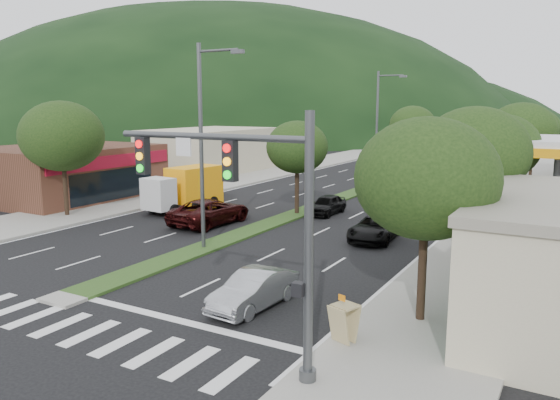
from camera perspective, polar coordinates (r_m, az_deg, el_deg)
The scene contains 28 objects.
ground at distance 22.20m, azimuth -20.79°, elevation -9.47°, with size 160.00×160.00×0.00m, color black.
sidewalk_right at distance 39.00m, azimuth 23.31°, elevation -1.32°, with size 5.00×90.00×0.15m, color gray.
sidewalk_left at distance 48.69m, azimuth -7.97°, elevation 1.49°, with size 6.00×90.00×0.15m, color gray.
median at distance 44.87m, azimuth 7.74°, elevation 0.76°, with size 1.60×56.00×0.12m, color #233E16.
crosswalk at distance 21.08m, azimuth -25.03°, elevation -10.80°, with size 19.00×2.20×0.01m, color silver.
traffic_signal at distance 13.99m, azimuth -2.78°, elevation -0.31°, with size 6.12×0.40×7.00m.
shop_left at distance 45.11m, azimuth -21.39°, elevation 2.72°, with size 10.15×12.00×4.00m.
bldg_left_far at distance 59.17m, azimuth -7.34°, elevation 5.16°, with size 9.00×14.00×4.60m, color #B2A88D.
hill_far at distance 156.57m, azimuth -8.55°, elevation 7.20°, with size 176.00×132.00×82.00m, color black.
tree_r_a at distance 17.87m, azimuth 15.06°, elevation 2.16°, with size 4.60×4.60×6.63m.
tree_r_b at distance 25.63m, azimuth 19.64°, elevation 4.67°, with size 4.80×4.80×6.94m.
tree_r_c at distance 33.54m, azimuth 22.03°, elevation 5.13°, with size 4.40×4.40×6.48m.
tree_r_d at distance 43.43m, azimuth 23.87°, elevation 6.51°, with size 5.00×5.00×7.17m.
tree_r_e at distance 53.39m, azimuth 24.98°, elevation 6.60°, with size 4.60×4.60×6.71m.
tree_med_near at distance 35.32m, azimuth 1.80°, elevation 5.53°, with size 4.00×4.00×6.02m.
tree_med_far at distance 59.51m, azimuth 13.66°, elevation 7.60°, with size 4.80×4.80×6.94m.
tree_l_a at distance 37.09m, azimuth -21.84°, elevation 6.21°, with size 5.20×5.20×7.25m.
streetlight_near at distance 26.69m, azimuth -7.91°, elevation 6.51°, with size 2.60×0.25×10.00m.
streetlight_mid at distance 48.95m, azimuth 10.32°, elevation 7.95°, with size 2.60×0.25×10.00m.
sedan_silver at distance 19.61m, azimuth -2.75°, elevation -9.36°, with size 1.39×3.99×1.31m, color #A0A3A8.
suv_maroon at distance 33.13m, azimuth -7.33°, elevation -1.20°, with size 2.61×5.65×1.57m, color black.
car_queue_a at distance 36.02m, azimuth 4.90°, elevation -0.49°, with size 1.52×3.79×1.29m, color black.
car_queue_b at distance 39.39m, azimuth 12.65°, elevation 0.35°, with size 2.08×5.11×1.48m, color #444448.
car_queue_c at distance 45.12m, azimuth 10.42°, elevation 1.61°, with size 1.56×4.47×1.47m, color #49120C.
car_queue_d at distance 29.58m, azimuth 9.90°, elevation -2.91°, with size 2.10×4.55×1.27m, color black.
box_truck at distance 37.95m, azimuth -9.68°, elevation 1.06°, with size 2.76×6.08×2.91m.
motorhome at distance 44.51m, azimuth 19.04°, elevation 2.54°, with size 2.91×8.98×3.43m.
a_frame_sign at distance 16.67m, azimuth 6.71°, elevation -12.32°, with size 0.91×0.97×1.55m.
Camera 1 is at (16.40, -13.16, 7.12)m, focal length 35.00 mm.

